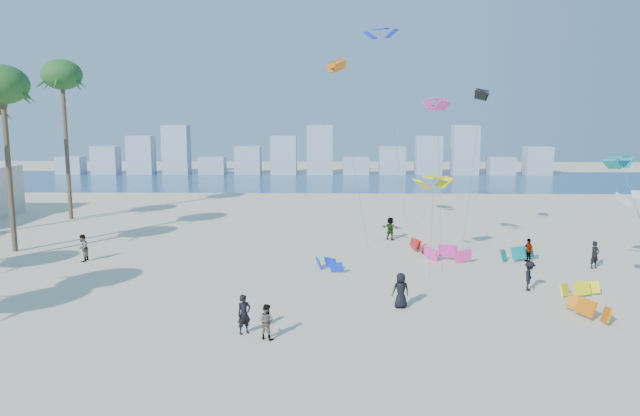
{
  "coord_description": "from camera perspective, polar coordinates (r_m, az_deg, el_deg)",
  "views": [
    {
      "loc": [
        3.87,
        -20.34,
        10.22
      ],
      "look_at": [
        3.0,
        16.0,
        4.5
      ],
      "focal_mm": 33.42,
      "sensor_mm": 36.0,
      "label": 1
    }
  ],
  "objects": [
    {
      "name": "ground",
      "position": [
        23.1,
        -8.83,
        -17.44
      ],
      "size": [
        220.0,
        220.0,
        0.0
      ],
      "primitive_type": "plane",
      "color": "beige",
      "rests_on": "ground"
    },
    {
      "name": "ocean",
      "position": [
        92.99,
        -1.03,
        2.64
      ],
      "size": [
        220.0,
        220.0,
        0.0
      ],
      "primitive_type": "plane",
      "color": "navy",
      "rests_on": "ground"
    },
    {
      "name": "kitesurfer_near",
      "position": [
        28.59,
        -7.28,
        -10.07
      ],
      "size": [
        0.82,
        0.77,
        1.89
      ],
      "primitive_type": "imported",
      "rotation": [
        0.0,
        0.0,
        0.63
      ],
      "color": "black",
      "rests_on": "ground"
    },
    {
      "name": "kitesurfer_mid",
      "position": [
        27.9,
        -5.18,
        -10.76
      ],
      "size": [
        1.0,
        0.91,
        1.66
      ],
      "primitive_type": "imported",
      "rotation": [
        0.0,
        0.0,
        2.7
      ],
      "color": "gray",
      "rests_on": "ground"
    },
    {
      "name": "kitesurfers_far",
      "position": [
        40.91,
        6.07,
        -4.24
      ],
      "size": [
        35.87,
        18.64,
        1.93
      ],
      "color": "black",
      "rests_on": "ground"
    },
    {
      "name": "grounded_kites",
      "position": [
        40.44,
        14.99,
        -5.34
      ],
      "size": [
        16.89,
        17.9,
        1.05
      ],
      "color": "#0D2EEB",
      "rests_on": "ground"
    },
    {
      "name": "flying_kites",
      "position": [
        45.84,
        13.34,
        9.91
      ],
      "size": [
        31.49,
        28.29,
        18.52
      ],
      "color": "#FDF20D",
      "rests_on": "ground"
    },
    {
      "name": "distant_skyline",
      "position": [
        102.72,
        -1.46,
        4.96
      ],
      "size": [
        85.0,
        3.0,
        8.4
      ],
      "color": "#9EADBF",
      "rests_on": "ground"
    }
  ]
}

